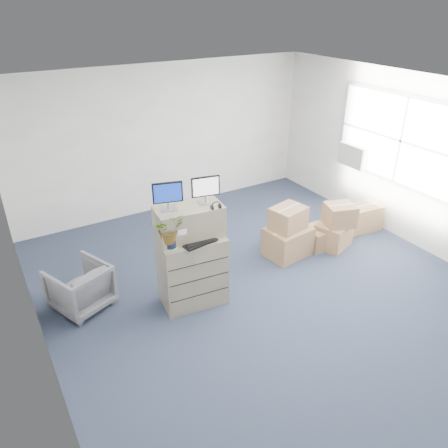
{
  "coord_description": "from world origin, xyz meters",
  "views": [
    {
      "loc": [
        -3.18,
        -4.05,
        3.87
      ],
      "look_at": [
        -0.55,
        0.4,
        1.13
      ],
      "focal_mm": 35.0,
      "sensor_mm": 36.0,
      "label": 1
    }
  ],
  "objects_px": {
    "keyboard": "(200,242)",
    "monitor_right": "(206,189)",
    "filing_cabinet_lower": "(192,270)",
    "office_chair": "(80,285)",
    "monitor_left": "(168,195)",
    "potted_plant": "(169,232)",
    "water_bottle": "(192,228)"
  },
  "relations": [
    {
      "from": "keyboard",
      "to": "monitor_left",
      "type": "bearing_deg",
      "value": 128.65
    },
    {
      "from": "monitor_left",
      "to": "keyboard",
      "type": "relative_size",
      "value": 0.81
    },
    {
      "from": "filing_cabinet_lower",
      "to": "water_bottle",
      "type": "bearing_deg",
      "value": 60.37
    },
    {
      "from": "keyboard",
      "to": "monitor_right",
      "type": "bearing_deg",
      "value": 36.11
    },
    {
      "from": "filing_cabinet_lower",
      "to": "monitor_right",
      "type": "xyz_separation_m",
      "value": [
        0.25,
        0.04,
        1.15
      ]
    },
    {
      "from": "water_bottle",
      "to": "monitor_right",
      "type": "bearing_deg",
      "value": -4.33
    },
    {
      "from": "monitor_right",
      "to": "keyboard",
      "type": "bearing_deg",
      "value": -124.78
    },
    {
      "from": "filing_cabinet_lower",
      "to": "keyboard",
      "type": "height_order",
      "value": "keyboard"
    },
    {
      "from": "filing_cabinet_lower",
      "to": "monitor_right",
      "type": "height_order",
      "value": "monitor_right"
    },
    {
      "from": "filing_cabinet_lower",
      "to": "water_bottle",
      "type": "distance_m",
      "value": 0.62
    },
    {
      "from": "office_chair",
      "to": "potted_plant",
      "type": "bearing_deg",
      "value": 122.38
    },
    {
      "from": "filing_cabinet_lower",
      "to": "potted_plant",
      "type": "xyz_separation_m",
      "value": [
        -0.33,
        -0.07,
        0.73
      ]
    },
    {
      "from": "monitor_left",
      "to": "keyboard",
      "type": "distance_m",
      "value": 0.75
    },
    {
      "from": "water_bottle",
      "to": "potted_plant",
      "type": "bearing_deg",
      "value": -161.32
    },
    {
      "from": "keyboard",
      "to": "potted_plant",
      "type": "bearing_deg",
      "value": 157.56
    },
    {
      "from": "potted_plant",
      "to": "office_chair",
      "type": "height_order",
      "value": "potted_plant"
    },
    {
      "from": "water_bottle",
      "to": "potted_plant",
      "type": "xyz_separation_m",
      "value": [
        -0.37,
        -0.13,
        0.11
      ]
    },
    {
      "from": "filing_cabinet_lower",
      "to": "monitor_right",
      "type": "relative_size",
      "value": 2.73
    },
    {
      "from": "monitor_right",
      "to": "office_chair",
      "type": "bearing_deg",
      "value": 170.27
    },
    {
      "from": "monitor_left",
      "to": "office_chair",
      "type": "height_order",
      "value": "monitor_left"
    },
    {
      "from": "monitor_left",
      "to": "monitor_right",
      "type": "xyz_separation_m",
      "value": [
        0.5,
        -0.07,
        -0.0
      ]
    },
    {
      "from": "monitor_left",
      "to": "potted_plant",
      "type": "relative_size",
      "value": 0.87
    },
    {
      "from": "filing_cabinet_lower",
      "to": "office_chair",
      "type": "xyz_separation_m",
      "value": [
        -1.38,
        0.67,
        -0.15
      ]
    },
    {
      "from": "keyboard",
      "to": "office_chair",
      "type": "distance_m",
      "value": 1.78
    },
    {
      "from": "monitor_right",
      "to": "monitor_left",
      "type": "bearing_deg",
      "value": -176.06
    },
    {
      "from": "monitor_right",
      "to": "filing_cabinet_lower",
      "type": "bearing_deg",
      "value": -160.58
    },
    {
      "from": "monitor_left",
      "to": "potted_plant",
      "type": "xyz_separation_m",
      "value": [
        -0.09,
        -0.17,
        -0.42
      ]
    },
    {
      "from": "office_chair",
      "to": "monitor_right",
      "type": "bearing_deg",
      "value": 136.43
    },
    {
      "from": "potted_plant",
      "to": "office_chair",
      "type": "xyz_separation_m",
      "value": [
        -1.05,
        0.74,
        -0.88
      ]
    },
    {
      "from": "monitor_left",
      "to": "monitor_right",
      "type": "bearing_deg",
      "value": 7.86
    },
    {
      "from": "monitor_right",
      "to": "water_bottle",
      "type": "xyz_separation_m",
      "value": [
        -0.21,
        0.02,
        -0.53
      ]
    },
    {
      "from": "keyboard",
      "to": "office_chair",
      "type": "xyz_separation_m",
      "value": [
        -1.42,
        0.84,
        -0.67
      ]
    }
  ]
}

